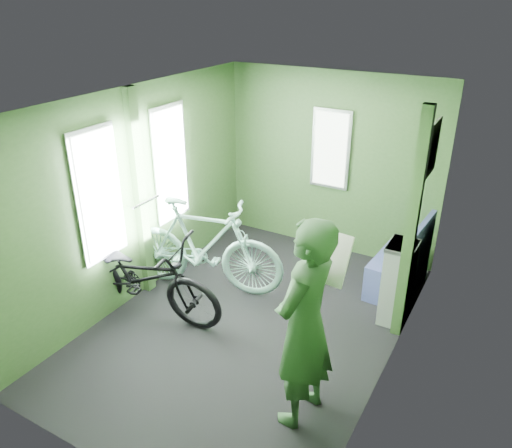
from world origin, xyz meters
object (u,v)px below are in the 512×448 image
at_px(passenger, 305,325).
at_px(waste_box, 398,283).
at_px(bench_seat, 399,270).
at_px(bicycle_mint, 205,288).
at_px(bicycle_black, 146,314).

relative_size(passenger, waste_box, 1.97).
bearing_deg(passenger, waste_box, 175.95).
xyz_separation_m(passenger, bench_seat, (0.19, 2.21, -0.61)).
bearing_deg(bicycle_mint, waste_box, -90.23).
distance_m(bicycle_mint, passenger, 2.28).
bearing_deg(waste_box, bicycle_mint, -166.80).
bearing_deg(bicycle_black, waste_box, -66.89).
bearing_deg(waste_box, bicycle_black, -152.11).
relative_size(bicycle_black, bench_seat, 2.06).
bearing_deg(waste_box, bench_seat, 101.44).
height_order(bicycle_black, bench_seat, bench_seat).
height_order(bicycle_black, waste_box, waste_box).
bearing_deg(bicycle_black, bench_seat, -55.55).
bearing_deg(bicycle_mint, bench_seat, -74.95).
relative_size(bicycle_mint, waste_box, 2.08).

